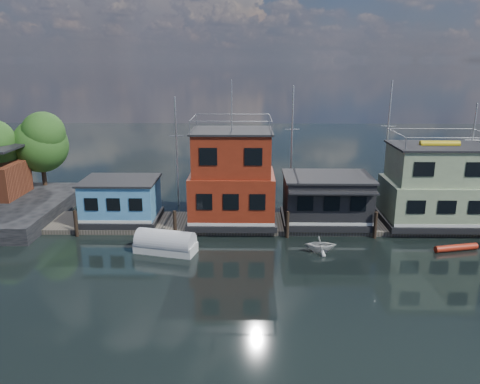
{
  "coord_description": "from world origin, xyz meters",
  "views": [
    {
      "loc": [
        -7.2,
        -26.05,
        13.73
      ],
      "look_at": [
        -7.83,
        12.0,
        3.0
      ],
      "focal_mm": 35.0,
      "sensor_mm": 36.0,
      "label": 1
    }
  ],
  "objects_px": {
    "houseboat_blue": "(121,200)",
    "houseboat_red": "(232,179)",
    "tarp_runabout": "(166,244)",
    "houseboat_dark": "(326,199)",
    "houseboat_green": "(435,187)",
    "red_kayak": "(456,248)",
    "dinghy_white": "(320,244)"
  },
  "relations": [
    {
      "from": "houseboat_blue",
      "to": "houseboat_red",
      "type": "bearing_deg",
      "value": 0.0
    },
    {
      "from": "houseboat_blue",
      "to": "tarp_runabout",
      "type": "xyz_separation_m",
      "value": [
        4.76,
        -5.94,
        -1.52
      ]
    },
    {
      "from": "houseboat_blue",
      "to": "houseboat_red",
      "type": "distance_m",
      "value": 9.69
    },
    {
      "from": "houseboat_blue",
      "to": "houseboat_dark",
      "type": "distance_m",
      "value": 17.5
    },
    {
      "from": "tarp_runabout",
      "to": "dinghy_white",
      "type": "xyz_separation_m",
      "value": [
        11.47,
        0.23,
        -0.07
      ]
    },
    {
      "from": "houseboat_red",
      "to": "red_kayak",
      "type": "distance_m",
      "value": 18.16
    },
    {
      "from": "houseboat_green",
      "to": "tarp_runabout",
      "type": "bearing_deg",
      "value": -164.73
    },
    {
      "from": "houseboat_dark",
      "to": "tarp_runabout",
      "type": "relative_size",
      "value": 1.54
    },
    {
      "from": "houseboat_green",
      "to": "houseboat_red",
      "type": "bearing_deg",
      "value": -180.0
    },
    {
      "from": "houseboat_dark",
      "to": "red_kayak",
      "type": "bearing_deg",
      "value": -30.71
    },
    {
      "from": "houseboat_dark",
      "to": "tarp_runabout",
      "type": "distance_m",
      "value": 14.16
    },
    {
      "from": "red_kayak",
      "to": "dinghy_white",
      "type": "relative_size",
      "value": 1.47
    },
    {
      "from": "houseboat_blue",
      "to": "houseboat_red",
      "type": "xyz_separation_m",
      "value": [
        9.5,
        0.0,
        1.9
      ]
    },
    {
      "from": "tarp_runabout",
      "to": "dinghy_white",
      "type": "height_order",
      "value": "tarp_runabout"
    },
    {
      "from": "tarp_runabout",
      "to": "houseboat_green",
      "type": "bearing_deg",
      "value": 29.31
    },
    {
      "from": "houseboat_red",
      "to": "red_kayak",
      "type": "bearing_deg",
      "value": -17.45
    },
    {
      "from": "houseboat_green",
      "to": "red_kayak",
      "type": "distance_m",
      "value": 6.26
    },
    {
      "from": "houseboat_blue",
      "to": "houseboat_red",
      "type": "relative_size",
      "value": 0.54
    },
    {
      "from": "tarp_runabout",
      "to": "houseboat_red",
      "type": "bearing_deg",
      "value": 65.41
    },
    {
      "from": "houseboat_red",
      "to": "houseboat_dark",
      "type": "height_order",
      "value": "houseboat_red"
    },
    {
      "from": "houseboat_blue",
      "to": "houseboat_dark",
      "type": "bearing_deg",
      "value": -0.06
    },
    {
      "from": "houseboat_dark",
      "to": "houseboat_green",
      "type": "relative_size",
      "value": 0.88
    },
    {
      "from": "houseboat_dark",
      "to": "houseboat_green",
      "type": "distance_m",
      "value": 9.07
    },
    {
      "from": "tarp_runabout",
      "to": "dinghy_white",
      "type": "relative_size",
      "value": 2.06
    },
    {
      "from": "dinghy_white",
      "to": "houseboat_blue",
      "type": "bearing_deg",
      "value": 71.6
    },
    {
      "from": "houseboat_dark",
      "to": "red_kayak",
      "type": "relative_size",
      "value": 2.16
    },
    {
      "from": "houseboat_green",
      "to": "tarp_runabout",
      "type": "height_order",
      "value": "houseboat_green"
    },
    {
      "from": "tarp_runabout",
      "to": "dinghy_white",
      "type": "distance_m",
      "value": 11.48
    },
    {
      "from": "houseboat_red",
      "to": "houseboat_green",
      "type": "xyz_separation_m",
      "value": [
        17.0,
        0.0,
        -0.55
      ]
    },
    {
      "from": "houseboat_red",
      "to": "houseboat_green",
      "type": "distance_m",
      "value": 17.01
    },
    {
      "from": "houseboat_green",
      "to": "red_kayak",
      "type": "height_order",
      "value": "houseboat_green"
    },
    {
      "from": "red_kayak",
      "to": "houseboat_red",
      "type": "bearing_deg",
      "value": 149.79
    }
  ]
}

